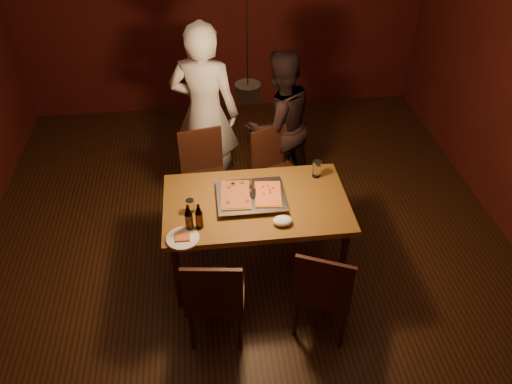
{
  "coord_description": "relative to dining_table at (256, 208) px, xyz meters",
  "views": [
    {
      "loc": [
        -0.31,
        -3.08,
        3.34
      ],
      "look_at": [
        0.06,
        0.01,
        0.85
      ],
      "focal_mm": 35.0,
      "sensor_mm": 36.0,
      "label": 1
    }
  ],
  "objects": [
    {
      "name": "room_shell",
      "position": [
        -0.06,
        -0.01,
        0.72
      ],
      "size": [
        6.0,
        6.0,
        6.0
      ],
      "color": "#3B2010",
      "rests_on": "ground"
    },
    {
      "name": "dining_table",
      "position": [
        0.0,
        0.0,
        0.0
      ],
      "size": [
        1.5,
        0.9,
        0.75
      ],
      "color": "brown",
      "rests_on": "floor"
    },
    {
      "name": "chair_far_left",
      "position": [
        -0.41,
        0.83,
        -0.14
      ],
      "size": [
        0.49,
        0.49,
        0.49
      ],
      "rotation": [
        0.0,
        0.0,
        3.33
      ],
      "color": "#38190F",
      "rests_on": "floor"
    },
    {
      "name": "chair_far_right",
      "position": [
        0.29,
        0.8,
        -0.14
      ],
      "size": [
        0.55,
        0.55,
        0.49
      ],
      "rotation": [
        0.0,
        0.0,
        3.55
      ],
      "color": "#38190F",
      "rests_on": "floor"
    },
    {
      "name": "chair_near_left",
      "position": [
        -0.39,
        -0.73,
        -0.14
      ],
      "size": [
        0.47,
        0.47,
        0.49
      ],
      "rotation": [
        0.0,
        0.0,
        -0.13
      ],
      "color": "#38190F",
      "rests_on": "floor"
    },
    {
      "name": "chair_near_right",
      "position": [
        0.41,
        -0.76,
        -0.14
      ],
      "size": [
        0.55,
        0.55,
        0.49
      ],
      "rotation": [
        0.0,
        0.0,
        -0.41
      ],
      "color": "#38190F",
      "rests_on": "floor"
    },
    {
      "name": "pizza_tray",
      "position": [
        -0.04,
        0.03,
        0.1
      ],
      "size": [
        0.56,
        0.46,
        0.05
      ],
      "primitive_type": "cube",
      "rotation": [
        0.0,
        0.0,
        -0.02
      ],
      "color": "silver",
      "rests_on": "dining_table"
    },
    {
      "name": "pizza_meat",
      "position": [
        -0.16,
        0.04,
        0.13
      ],
      "size": [
        0.25,
        0.38,
        0.02
      ],
      "primitive_type": "cube",
      "rotation": [
        0.0,
        0.0,
        -0.05
      ],
      "color": "maroon",
      "rests_on": "pizza_tray"
    },
    {
      "name": "pizza_cheese",
      "position": [
        0.1,
        0.02,
        0.13
      ],
      "size": [
        0.24,
        0.35,
        0.02
      ],
      "primitive_type": "cube",
      "rotation": [
        0.0,
        0.0,
        -0.1
      ],
      "color": "gold",
      "rests_on": "pizza_tray"
    },
    {
      "name": "spatula",
      "position": [
        -0.04,
        0.04,
        0.14
      ],
      "size": [
        0.12,
        0.25,
        0.04
      ],
      "primitive_type": null,
      "rotation": [
        0.0,
        0.0,
        -0.13
      ],
      "color": "silver",
      "rests_on": "pizza_tray"
    },
    {
      "name": "beer_bottle_a",
      "position": [
        -0.54,
        -0.27,
        0.19
      ],
      "size": [
        0.06,
        0.06,
        0.23
      ],
      "color": "black",
      "rests_on": "dining_table"
    },
    {
      "name": "beer_bottle_b",
      "position": [
        -0.46,
        -0.25,
        0.18
      ],
      "size": [
        0.06,
        0.06,
        0.22
      ],
      "color": "black",
      "rests_on": "dining_table"
    },
    {
      "name": "water_glass_left",
      "position": [
        -0.53,
        -0.06,
        0.13
      ],
      "size": [
        0.07,
        0.07,
        0.11
      ],
      "primitive_type": "cylinder",
      "color": "silver",
      "rests_on": "dining_table"
    },
    {
      "name": "water_glass_right",
      "position": [
        0.56,
        0.28,
        0.15
      ],
      "size": [
        0.07,
        0.07,
        0.15
      ],
      "primitive_type": "cylinder",
      "color": "silver",
      "rests_on": "dining_table"
    },
    {
      "name": "plate_slice",
      "position": [
        -0.59,
        -0.37,
        0.08
      ],
      "size": [
        0.25,
        0.25,
        0.03
      ],
      "color": "white",
      "rests_on": "dining_table"
    },
    {
      "name": "napkin",
      "position": [
        0.17,
        -0.29,
        0.11
      ],
      "size": [
        0.15,
        0.12,
        0.06
      ],
      "primitive_type": "ellipsoid",
      "color": "white",
      "rests_on": "dining_table"
    },
    {
      "name": "diner_white",
      "position": [
        -0.36,
        1.2,
        0.24
      ],
      "size": [
        0.76,
        0.6,
        1.83
      ],
      "primitive_type": "imported",
      "rotation": [
        0.0,
        0.0,
        2.86
      ],
      "color": "silver",
      "rests_on": "floor"
    },
    {
      "name": "diner_dark",
      "position": [
        0.37,
        1.15,
        0.09
      ],
      "size": [
        0.91,
        0.81,
        1.53
      ],
      "primitive_type": "imported",
      "rotation": [
        0.0,
        0.0,
        3.52
      ],
      "color": "black",
      "rests_on": "floor"
    },
    {
      "name": "pendant_lamp",
      "position": [
        -0.06,
        -0.01,
        1.08
      ],
      "size": [
        0.18,
        0.18,
        1.1
      ],
      "color": "black",
      "rests_on": "ceiling"
    }
  ]
}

